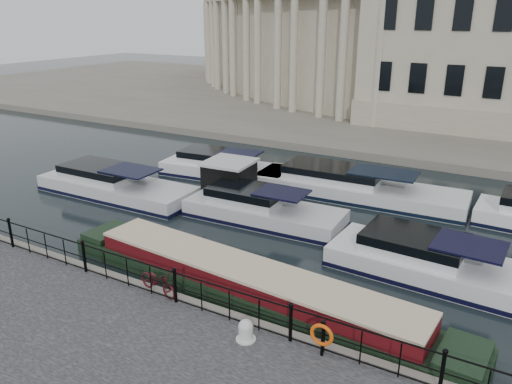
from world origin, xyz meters
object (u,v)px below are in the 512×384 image
harbour_hut (230,183)px  life_ring_post (322,335)px  bicycle (158,281)px  narrowboat (247,289)px  mooring_bollard (246,330)px

harbour_hut → life_ring_post: bearing=-50.7°
bicycle → narrowboat: bicycle is taller
narrowboat → harbour_hut: (-5.56, 7.68, 0.59)m
mooring_bollard → life_ring_post: 2.17m
bicycle → harbour_hut: harbour_hut is taller
mooring_bollard → harbour_hut: (-7.07, 10.32, 0.11)m
life_ring_post → harbour_hut: harbour_hut is taller
life_ring_post → harbour_hut: (-9.18, 9.97, -0.27)m
life_ring_post → harbour_hut: 13.55m
narrowboat → harbour_hut: size_ratio=4.60×
mooring_bollard → life_ring_post: life_ring_post is taller
bicycle → mooring_bollard: 3.80m
life_ring_post → bicycle: bearing=176.4°
mooring_bollard → bicycle: bearing=169.0°
mooring_bollard → life_ring_post: bearing=9.5°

